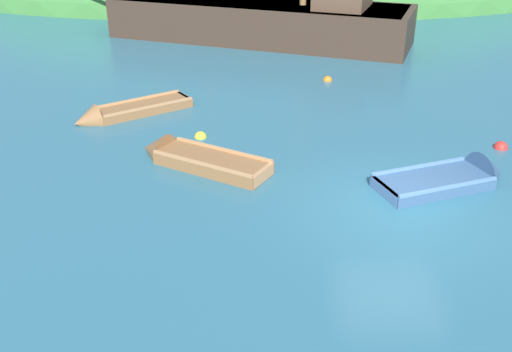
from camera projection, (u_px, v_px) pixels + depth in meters
name	position (u px, v px, depth m)	size (l,w,h in m)	color
ground_plane	(398.00, 211.00, 13.38)	(120.00, 120.00, 0.00)	#285B70
sailing_ship	(262.00, 27.00, 27.77)	(16.58, 8.20, 10.64)	#38281E
rowboat_near_dock	(193.00, 160.00, 15.61)	(3.88, 2.77, 1.05)	brown
rowboat_outer_left	(456.00, 180.00, 14.62)	(3.70, 2.48, 1.23)	#335175
rowboat_portside	(125.00, 113.00, 18.86)	(3.73, 3.09, 0.96)	brown
buoy_red	(500.00, 148.00, 16.59)	(0.40, 0.40, 0.40)	red
buoy_orange	(328.00, 80.00, 22.30)	(0.35, 0.35, 0.35)	orange
buoy_yellow	(201.00, 137.00, 17.29)	(0.36, 0.36, 0.36)	yellow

